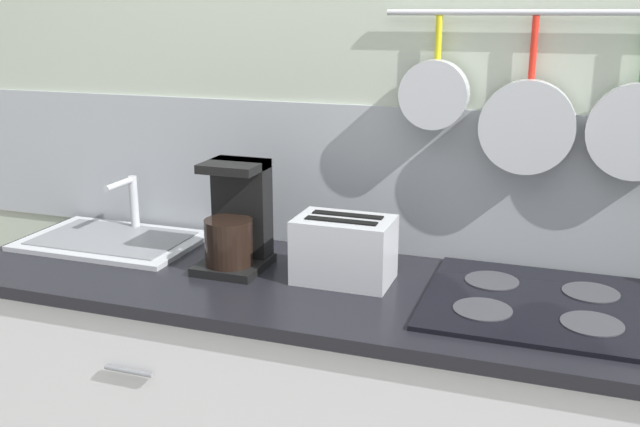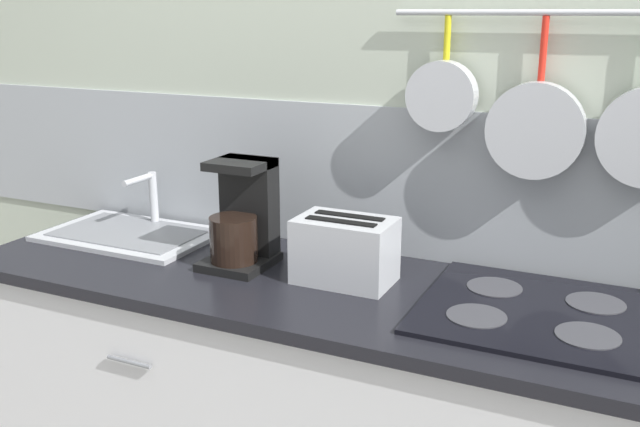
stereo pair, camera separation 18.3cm
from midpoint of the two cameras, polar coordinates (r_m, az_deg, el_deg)
wall_back at (r=2.08m, az=11.30°, el=6.80°), size 7.20×0.14×2.60m
countertop at (r=1.87m, az=7.97°, el=-6.98°), size 2.45×0.61×0.03m
sink_basin at (r=2.37m, az=-12.79°, el=-1.48°), size 0.54×0.35×0.19m
coffee_maker at (r=2.04m, az=-3.67°, el=-0.66°), size 0.18×0.20×0.31m
toaster at (r=1.91m, az=4.74°, el=-3.00°), size 0.27×0.17×0.18m
cooktop at (r=1.84m, az=19.77°, el=-7.49°), size 0.55×0.50×0.01m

